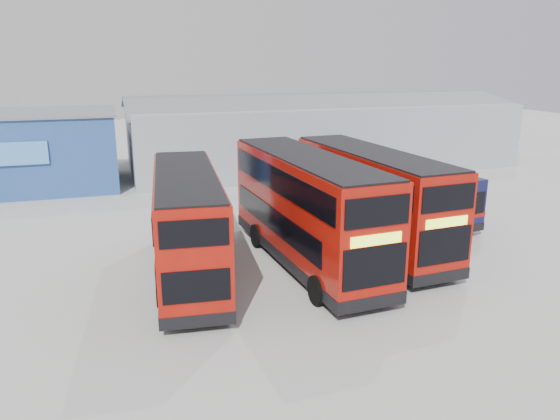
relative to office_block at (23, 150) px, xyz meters
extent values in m
plane|color=#9A9A95|center=(14.00, -17.99, -2.58)|extent=(120.00, 120.00, 0.00)
cube|color=navy|center=(0.00, 0.01, -0.08)|extent=(12.00, 8.00, 5.00)
cube|color=slate|center=(0.00, 0.01, 2.47)|extent=(12.30, 8.30, 0.15)
cube|color=#4D90DC|center=(0.00, -4.09, 0.42)|extent=(3.96, 0.15, 1.40)
cube|color=#8F949C|center=(22.00, 2.01, -0.08)|extent=(30.00, 12.00, 5.00)
cube|color=slate|center=(22.00, -0.79, 2.67)|extent=(30.50, 6.33, 1.29)
cube|color=slate|center=(22.00, 4.80, 2.67)|extent=(30.50, 6.33, 1.29)
cube|color=#981008|center=(8.33, -19.07, -0.29)|extent=(3.33, 10.30, 3.90)
cube|color=black|center=(8.33, -19.07, -2.05)|extent=(3.37, 10.34, 0.43)
cube|color=black|center=(9.51, -19.56, -0.75)|extent=(0.84, 8.55, 0.92)
cube|color=black|center=(7.07, -19.34, -0.75)|extent=(0.84, 8.55, 0.92)
cube|color=black|center=(9.55, -19.18, 0.89)|extent=(0.93, 9.51, 0.92)
cube|color=black|center=(7.11, -18.95, 0.89)|extent=(0.93, 9.51, 0.92)
cube|color=black|center=(8.80, -14.01, -0.84)|extent=(2.16, 0.25, 1.30)
cube|color=black|center=(8.80, -14.01, 0.89)|extent=(2.16, 0.25, 0.92)
cube|color=#C1E931|center=(8.80, -14.00, 0.02)|extent=(1.73, 0.20, 0.34)
cube|color=black|center=(7.86, -24.12, -0.84)|extent=(2.12, 0.24, 1.06)
cube|color=black|center=(7.86, -24.12, 0.89)|extent=(2.12, 0.24, 0.87)
cube|color=black|center=(8.33, -19.07, 1.68)|extent=(3.17, 10.14, 0.10)
cylinder|color=black|center=(9.80, -15.67, -2.08)|extent=(0.40, 1.03, 1.00)
cylinder|color=black|center=(7.50, -15.46, -2.08)|extent=(0.40, 1.03, 1.00)
cylinder|color=black|center=(9.24, -21.72, -2.08)|extent=(0.40, 1.03, 1.00)
cylinder|color=black|center=(6.94, -21.50, -2.08)|extent=(0.40, 1.03, 1.00)
cube|color=#981008|center=(13.33, -19.11, -0.07)|extent=(3.40, 11.26, 4.28)
cube|color=black|center=(13.33, -19.11, -2.00)|extent=(3.45, 11.31, 0.48)
cube|color=black|center=(11.96, -18.78, -0.57)|extent=(0.70, 9.39, 1.00)
cube|color=black|center=(14.64, -18.60, -0.57)|extent=(0.70, 9.39, 1.00)
cube|color=black|center=(11.99, -19.20, 1.23)|extent=(0.78, 10.45, 1.00)
cube|color=black|center=(14.67, -19.02, 1.23)|extent=(0.78, 10.45, 1.00)
cube|color=black|center=(13.72, -24.67, -0.68)|extent=(2.38, 0.22, 1.43)
cube|color=black|center=(13.72, -24.67, 1.23)|extent=(2.38, 0.22, 1.00)
cube|color=#C1E931|center=(13.72, -24.68, 0.28)|extent=(1.90, 0.17, 0.37)
cube|color=black|center=(12.95, -13.55, -0.68)|extent=(2.32, 0.21, 1.16)
cube|color=black|center=(12.95, -13.55, 1.23)|extent=(2.32, 0.21, 0.95)
cube|color=black|center=(13.33, -19.11, 2.10)|extent=(3.24, 11.09, 0.11)
cylinder|color=black|center=(12.33, -23.05, -2.03)|extent=(0.41, 1.12, 1.10)
cylinder|color=black|center=(14.87, -22.87, -2.03)|extent=(0.41, 1.12, 1.10)
cylinder|color=black|center=(11.87, -16.40, -2.03)|extent=(0.41, 1.12, 1.10)
cylinder|color=black|center=(14.41, -16.23, -2.03)|extent=(0.41, 1.12, 1.10)
cube|color=#981008|center=(16.83, -18.03, -0.15)|extent=(3.36, 10.90, 4.14)
cube|color=black|center=(16.83, -18.03, -2.02)|extent=(3.40, 10.94, 0.46)
cube|color=black|center=(15.51, -17.72, -0.64)|extent=(0.73, 9.08, 0.97)
cube|color=black|center=(18.10, -17.52, -0.64)|extent=(0.73, 9.08, 0.97)
cube|color=black|center=(15.54, -18.12, 1.10)|extent=(0.81, 10.10, 0.97)
cube|color=black|center=(18.13, -17.93, 1.10)|extent=(0.81, 10.10, 0.97)
cube|color=black|center=(17.24, -23.40, -0.74)|extent=(2.30, 0.22, 1.38)
cube|color=black|center=(17.24, -23.40, 1.10)|extent=(2.30, 0.22, 0.97)
cube|color=#C1E931|center=(17.24, -23.41, 0.18)|extent=(1.84, 0.18, 0.36)
cube|color=black|center=(16.43, -12.65, -0.74)|extent=(2.25, 0.22, 1.13)
cube|color=black|center=(16.43, -12.65, 1.10)|extent=(2.25, 0.22, 0.92)
cube|color=black|center=(16.83, -18.03, 1.94)|extent=(3.19, 10.74, 0.10)
cylinder|color=black|center=(15.89, -21.84, -2.05)|extent=(0.41, 1.09, 1.06)
cylinder|color=black|center=(18.34, -21.66, -2.05)|extent=(0.41, 1.09, 1.06)
cylinder|color=black|center=(15.41, -15.42, -2.05)|extent=(0.41, 1.09, 1.06)
cylinder|color=black|center=(17.85, -15.23, -2.05)|extent=(0.41, 1.09, 1.06)
cube|color=#0D163B|center=(20.98, -13.19, -0.97)|extent=(4.11, 10.82, 2.55)
cube|color=black|center=(20.98, -13.19, -2.07)|extent=(4.15, 10.87, 0.38)
cube|color=maroon|center=(20.98, -13.19, -1.43)|extent=(4.14, 10.86, 0.24)
cube|color=black|center=(22.23, -13.28, -0.56)|extent=(1.50, 8.73, 0.91)
cube|color=black|center=(19.82, -13.68, -0.56)|extent=(1.50, 8.73, 0.91)
cube|color=black|center=(20.11, -7.96, -0.80)|extent=(2.14, 0.40, 1.25)
cube|color=black|center=(21.85, -18.43, -0.80)|extent=(2.09, 0.40, 1.06)
cylinder|color=black|center=(21.50, -9.31, -2.08)|extent=(0.47, 1.04, 1.00)
cylinder|color=black|center=(19.23, -9.68, -2.08)|extent=(0.47, 1.04, 1.00)
cylinder|color=black|center=(22.61, -15.94, -2.08)|extent=(0.47, 1.04, 1.00)
cylinder|color=black|center=(20.33, -16.32, -2.08)|extent=(0.47, 1.04, 1.00)
cylinder|color=black|center=(-1.11, -2.85, -2.21)|extent=(0.51, 0.77, 0.73)
camera|label=1|loc=(5.67, -39.86, 6.04)|focal=35.00mm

